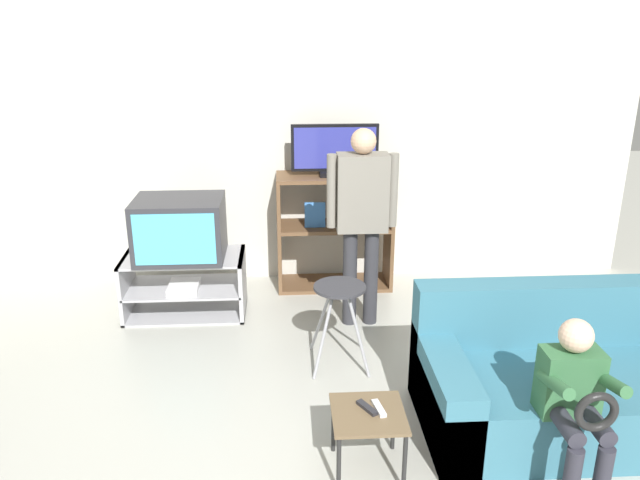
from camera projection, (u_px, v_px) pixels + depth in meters
name	position (u px, v px, depth m)	size (l,w,h in m)	color
wall_back	(279.00, 138.00, 5.48)	(6.40, 0.06, 2.60)	beige
tv_stand	(185.00, 285.00, 5.07)	(0.96, 0.51, 0.49)	#A8A8AD
television_main	(180.00, 228.00, 4.90)	(0.69, 0.53, 0.48)	#2D2D33
media_shelf	(334.00, 230.00, 5.51)	(1.01, 0.40, 1.03)	brown
television_flat	(335.00, 151.00, 5.27)	(0.74, 0.20, 0.44)	black
folding_stool	(340.00, 300.00, 4.24)	(0.40, 0.43, 0.59)	#99999E
snack_table	(368.00, 421.00, 3.25)	(0.38, 0.38, 0.36)	brown
remote_control_black	(367.00, 408.00, 3.25)	(0.04, 0.14, 0.02)	#232328
remote_control_white	(379.00, 408.00, 3.25)	(0.04, 0.14, 0.02)	silver
couch	(567.00, 383.00, 3.67)	(1.72, 0.89, 0.78)	teal
person_standing_adult	(362.00, 210.00, 4.67)	(0.53, 0.20, 1.55)	#2D2D33
person_seated_child	(576.00, 395.00, 3.08)	(0.33, 0.43, 0.90)	#2D2D38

